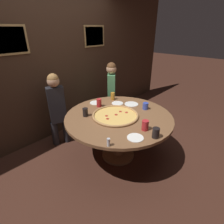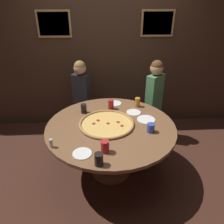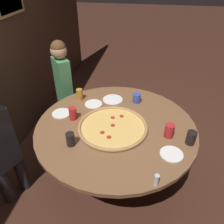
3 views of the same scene
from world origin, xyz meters
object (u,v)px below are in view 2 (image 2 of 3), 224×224
Objects in this scene: white_plate_far_back at (115,103)px; white_plate_left_side at (134,112)px; diner_far_left at (154,96)px; diner_side_right at (82,94)px; drink_cup_near_right at (99,159)px; drink_cup_by_shaker at (84,109)px; drink_cup_near_left at (105,147)px; condiment_shaker at (51,143)px; giant_pizza at (107,124)px; white_plate_near_front at (146,119)px; dining_table at (111,134)px; drink_cup_centre_back at (137,102)px; drink_cup_beside_pizza at (111,104)px; white_plate_right_side at (82,153)px; drink_cup_front_edge at (151,128)px.

white_plate_far_back is 0.37m from white_plate_left_side.
diner_side_right is (-1.14, 0.19, -0.02)m from diner_far_left.
diner_far_left reaches higher than white_plate_left_side.
drink_cup_by_shaker is (-0.20, 1.03, -0.00)m from drink_cup_near_right.
drink_cup_near_left reaches higher than condiment_shaker.
white_plate_near_front is (0.51, 0.09, -0.01)m from giant_pizza.
condiment_shaker is at bearing -126.05° from white_plate_far_back.
dining_table is 11.94× the size of drink_cup_near_left.
drink_cup_centre_back is 1.36m from condiment_shaker.
drink_cup_near_left reaches higher than giant_pizza.
white_plate_left_side is (0.67, -0.04, -0.06)m from drink_cup_by_shaker.
white_plate_left_side is at bearing -50.82° from white_plate_far_back.
drink_cup_by_shaker is at bearing 176.93° from white_plate_left_side.
diner_side_right reaches higher than dining_table.
drink_cup_centre_back is 0.39m from white_plate_near_front.
white_plate_near_front is at bearing 53.15° from drink_cup_near_right.
giant_pizza is 0.59m from white_plate_far_back.
drink_cup_beside_pizza is 0.34m from white_plate_left_side.
drink_cup_near_right is at bearing -101.76° from dining_table.
white_plate_right_side is (-0.77, -0.63, 0.00)m from white_plate_near_front.
diner_side_right is at bearing 99.34° from drink_cup_near_right.
white_plate_far_back is (-0.31, 0.11, -0.06)m from drink_cup_centre_back.
drink_cup_front_edge is at bearing -20.04° from dining_table.
drink_cup_by_shaker is 1.28× the size of condiment_shaker.
drink_cup_by_shaker is (-0.26, 0.85, -0.00)m from drink_cup_near_left.
dining_table is 0.73m from drink_cup_near_right.
drink_cup_near_right is 0.64× the size of white_plate_far_back.
drink_cup_near_right is 0.65× the size of white_plate_left_side.
diner_far_left is (0.72, 0.81, 0.14)m from dining_table.
drink_cup_front_edge is (0.54, 0.34, -0.01)m from drink_cup_near_left.
condiment_shaker is at bearing -143.75° from white_plate_left_side.
drink_cup_near_left is 0.67× the size of white_plate_far_back.
diner_far_left reaches higher than white_plate_right_side.
drink_cup_beside_pizza is at bearing 151.82° from diner_side_right.
drink_cup_near_right reaches higher than white_plate_left_side.
white_plate_far_back is 0.15× the size of diner_far_left.
drink_cup_by_shaker reaches higher than dining_table.
giant_pizza reaches higher than white_plate_far_back.
white_plate_left_side is (0.41, 0.81, -0.06)m from drink_cup_near_left.
white_plate_left_side is at bearing -3.07° from drink_cup_by_shaker.
drink_cup_near_left is 1.36× the size of condiment_shaker.
condiment_shaker is (-0.29, -0.74, -0.01)m from drink_cup_by_shaker.
drink_cup_beside_pizza is at bearing 70.81° from white_plate_right_side.
drink_cup_near_right reaches higher than drink_cup_by_shaker.
drink_cup_beside_pizza is 0.68× the size of white_plate_right_side.
white_plate_right_side is at bearing 135.37° from drink_cup_near_right.
diner_far_left is (1.03, 1.33, 0.00)m from white_plate_right_side.
drink_cup_near_right is at bearing -115.15° from white_plate_left_side.
drink_cup_near_left reaches higher than white_plate_right_side.
drink_cup_centre_back is 0.99× the size of drink_cup_near_left.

